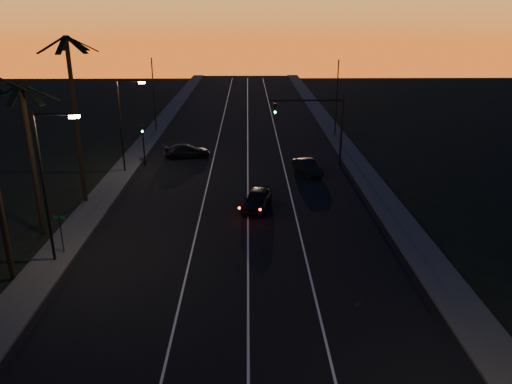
{
  "coord_description": "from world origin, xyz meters",
  "views": [
    {
      "loc": [
        0.55,
        -6.74,
        13.93
      ],
      "look_at": [
        1.06,
        24.82,
        2.64
      ],
      "focal_mm": 35.0,
      "sensor_mm": 36.0,
      "label": 1
    }
  ],
  "objects_px": {
    "signal_mast": "(318,116)",
    "cross_car": "(187,151)",
    "lead_car": "(257,199)",
    "right_car": "(308,167)"
  },
  "relations": [
    {
      "from": "signal_mast",
      "to": "cross_car",
      "type": "distance_m",
      "value": 13.81
    },
    {
      "from": "right_car",
      "to": "lead_car",
      "type": "bearing_deg",
      "value": -119.05
    },
    {
      "from": "lead_car",
      "to": "right_car",
      "type": "bearing_deg",
      "value": 60.95
    },
    {
      "from": "lead_car",
      "to": "right_car",
      "type": "relative_size",
      "value": 1.22
    },
    {
      "from": "signal_mast",
      "to": "cross_car",
      "type": "relative_size",
      "value": 1.45
    },
    {
      "from": "right_car",
      "to": "cross_car",
      "type": "distance_m",
      "value": 13.06
    },
    {
      "from": "cross_car",
      "to": "signal_mast",
      "type": "bearing_deg",
      "value": -12.57
    },
    {
      "from": "signal_mast",
      "to": "lead_car",
      "type": "xyz_separation_m",
      "value": [
        -5.95,
        -11.53,
        -4.02
      ]
    },
    {
      "from": "signal_mast",
      "to": "lead_car",
      "type": "relative_size",
      "value": 1.37
    },
    {
      "from": "right_car",
      "to": "cross_car",
      "type": "bearing_deg",
      "value": 153.94
    }
  ]
}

